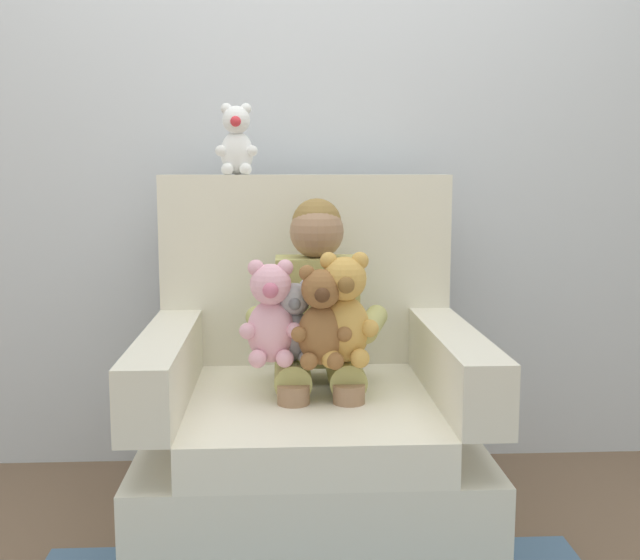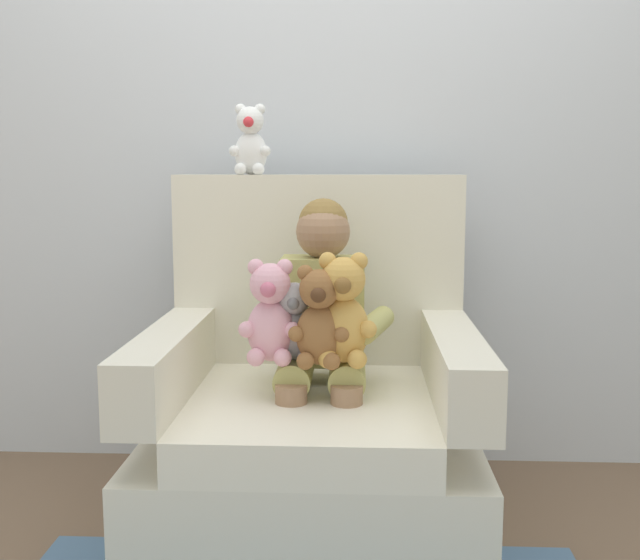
# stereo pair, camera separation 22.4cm
# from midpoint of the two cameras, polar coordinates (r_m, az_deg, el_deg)

# --- Properties ---
(ground_plane) EXTENTS (8.00, 8.00, 0.00)m
(ground_plane) POSITION_cam_midpoint_polar(r_m,az_deg,el_deg) (2.52, 2.07, -18.10)
(ground_plane) COLOR brown
(back_wall) EXTENTS (6.00, 0.10, 2.60)m
(back_wall) POSITION_cam_midpoint_polar(r_m,az_deg,el_deg) (2.94, 2.38, 11.74)
(back_wall) COLOR silver
(back_wall) RESTS_ON ground
(armchair) EXTENTS (0.99, 0.94, 1.10)m
(armchair) POSITION_cam_midpoint_polar(r_m,az_deg,el_deg) (2.45, 2.13, -10.45)
(armchair) COLOR silver
(armchair) RESTS_ON ground
(seated_child) EXTENTS (0.45, 0.39, 0.82)m
(seated_child) POSITION_cam_midpoint_polar(r_m,az_deg,el_deg) (2.38, 2.84, -2.89)
(seated_child) COLOR tan
(seated_child) RESTS_ON armchair
(plush_brown) EXTENTS (0.17, 0.14, 0.29)m
(plush_brown) POSITION_cam_midpoint_polar(r_m,az_deg,el_deg) (2.20, 2.85, -2.95)
(plush_brown) COLOR brown
(plush_brown) RESTS_ON armchair
(plush_honey) EXTENTS (0.19, 0.16, 0.33)m
(plush_honey) POSITION_cam_midpoint_polar(r_m,az_deg,el_deg) (2.22, 4.61, -2.44)
(plush_honey) COLOR gold
(plush_honey) RESTS_ON armchair
(plush_grey) EXTENTS (0.14, 0.12, 0.24)m
(plush_grey) POSITION_cam_midpoint_polar(r_m,az_deg,el_deg) (2.26, 0.94, -3.23)
(plush_grey) COLOR #9E9EA3
(plush_grey) RESTS_ON armchair
(plush_pink) EXTENTS (0.18, 0.15, 0.31)m
(plush_pink) POSITION_cam_midpoint_polar(r_m,az_deg,el_deg) (2.24, -0.83, -2.60)
(plush_pink) COLOR #EAA8BC
(plush_pink) RESTS_ON armchair
(plush_white_on_backrest) EXTENTS (0.14, 0.12, 0.24)m
(plush_white_on_backrest) POSITION_cam_midpoint_polar(r_m,az_deg,el_deg) (2.67, -2.74, 10.16)
(plush_white_on_backrest) COLOR white
(plush_white_on_backrest) RESTS_ON armchair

